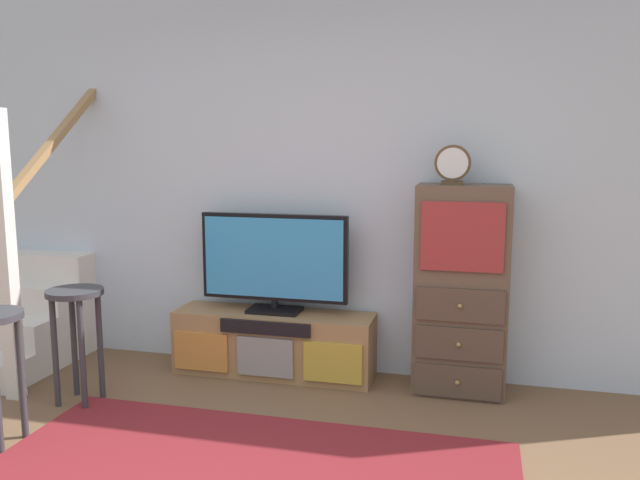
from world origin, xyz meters
The scene contains 7 objects.
back_wall centered at (0.00, 2.46, 1.35)m, with size 6.40×0.12×2.70m, color silver.
media_console centered at (-0.30, 2.19, 0.22)m, with size 1.38×0.38×0.44m.
television centered at (-0.30, 2.22, 0.80)m, with size 1.03×0.22×0.68m.
side_cabinet centered at (0.95, 2.20, 0.67)m, with size 0.58×0.38×1.34m.
desk_clock centered at (0.88, 2.19, 1.46)m, with size 0.22×0.08×0.25m.
staircase centered at (-2.24, 2.20, 0.37)m, with size 1.00×1.36×2.20m.
bar_stool_far centered at (-1.32, 1.44, 0.53)m, with size 0.34×0.34×0.72m.
Camera 1 is at (1.05, -1.87, 1.60)m, focal length 35.99 mm.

